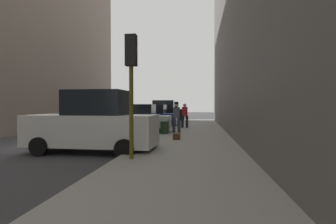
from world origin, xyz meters
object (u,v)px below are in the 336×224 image
object	(u,v)px
parked_gray_coupe	(169,113)
fire_hydrant	(168,124)
parked_silver_sedan	(136,120)
parked_blue_sedan	(151,117)
pedestrian_in_red_jacket	(185,114)
parked_white_van	(94,124)
traffic_light	(131,69)
duffel_bag	(177,136)
pedestrian_with_beanie	(176,116)
parked_black_suv	(162,112)
rolling_suitcase	(165,127)

from	to	relation	value
parked_gray_coupe	fire_hydrant	size ratio (longest dim) A/B	6.06
parked_silver_sedan	parked_blue_sedan	distance (m)	5.01
fire_hydrant	pedestrian_in_red_jacket	distance (m)	2.13
parked_white_van	parked_silver_sedan	world-z (taller)	parked_white_van
parked_blue_sedan	parked_gray_coupe	distance (m)	12.14
parked_silver_sedan	traffic_light	distance (m)	8.29
fire_hydrant	pedestrian_in_red_jacket	xyz separation A→B (m)	(0.94, 1.82, 0.61)
duffel_bag	parked_silver_sedan	bearing A→B (deg)	130.15
parked_blue_sedan	fire_hydrant	world-z (taller)	parked_blue_sedan
parked_silver_sedan	pedestrian_with_beanie	world-z (taller)	pedestrian_with_beanie
parked_gray_coupe	pedestrian_with_beanie	xyz separation A→B (m)	(2.47, -17.35, 0.29)
parked_silver_sedan	parked_black_suv	bearing A→B (deg)	90.00
fire_hydrant	traffic_light	distance (m)	9.51
parked_white_van	parked_blue_sedan	bearing A→B (deg)	90.00
parked_blue_sedan	parked_gray_coupe	size ratio (longest dim) A/B	0.99
parked_silver_sedan	pedestrian_in_red_jacket	xyz separation A→B (m)	(2.74, 3.20, 0.26)
pedestrian_with_beanie	parked_white_van	bearing A→B (deg)	-112.39
parked_white_van	traffic_light	size ratio (longest dim) A/B	1.29
rolling_suitcase	parked_black_suv	bearing A→B (deg)	99.01
parked_silver_sedan	duffel_bag	xyz separation A→B (m)	(2.76, -3.27, -0.56)
pedestrian_with_beanie	rolling_suitcase	distance (m)	1.11
parked_white_van	parked_gray_coupe	size ratio (longest dim) A/B	1.09
parked_white_van	fire_hydrant	size ratio (longest dim) A/B	6.60
parked_silver_sedan	parked_blue_sedan	size ratio (longest dim) A/B	0.99
parked_blue_sedan	traffic_light	distance (m)	13.13
parked_white_van	pedestrian_with_beanie	world-z (taller)	parked_white_van
parked_white_van	parked_silver_sedan	bearing A→B (deg)	90.00
parked_gray_coupe	fire_hydrant	bearing A→B (deg)	-83.47
fire_hydrant	parked_gray_coupe	bearing A→B (deg)	96.53
traffic_light	pedestrian_in_red_jacket	bearing A→B (deg)	85.40
parked_black_suv	pedestrian_in_red_jacket	world-z (taller)	parked_black_suv
parked_white_van	fire_hydrant	world-z (taller)	parked_white_van
parked_silver_sedan	parked_black_suv	world-z (taller)	parked_black_suv
parked_white_van	fire_hydrant	distance (m)	7.81
parked_gray_coupe	fire_hydrant	distance (m)	15.87
parked_silver_sedan	rolling_suitcase	world-z (taller)	parked_silver_sedan
traffic_light	parked_black_suv	bearing A→B (deg)	95.63
traffic_light	rolling_suitcase	size ratio (longest dim) A/B	3.46
pedestrian_in_red_jacket	duffel_bag	xyz separation A→B (m)	(0.02, -6.47, -0.81)
traffic_light	pedestrian_in_red_jacket	xyz separation A→B (m)	(0.89, 11.06, -1.65)
traffic_light	parked_blue_sedan	bearing A→B (deg)	98.20
parked_silver_sedan	duffel_bag	distance (m)	4.32
parked_white_van	parked_blue_sedan	size ratio (longest dim) A/B	1.09
pedestrian_with_beanie	parked_gray_coupe	bearing A→B (deg)	98.10
parked_silver_sedan	duffel_bag	bearing A→B (deg)	-49.85
parked_gray_coupe	duffel_bag	bearing A→B (deg)	-82.30
parked_black_suv	fire_hydrant	distance (m)	9.74
traffic_light	pedestrian_with_beanie	bearing A→B (deg)	85.40
parked_black_suv	pedestrian_with_beanie	distance (m)	11.41
parked_blue_sedan	pedestrian_in_red_jacket	size ratio (longest dim) A/B	2.48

